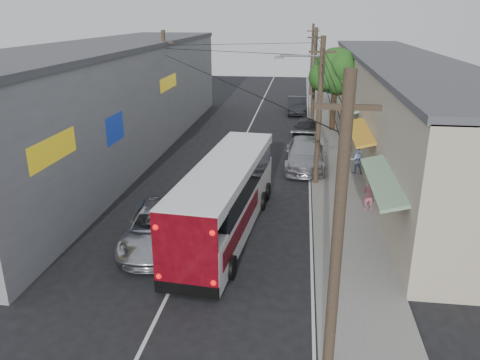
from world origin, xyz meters
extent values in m
plane|color=black|center=(0.00, 0.00, 0.00)|extent=(120.00, 120.00, 0.00)
cube|color=slate|center=(6.50, 20.00, 0.06)|extent=(3.00, 80.00, 0.12)
cube|color=#BFB498|center=(11.00, 22.00, 3.00)|extent=(6.00, 40.00, 6.00)
cube|color=#4C4C51|center=(11.00, 22.00, 6.10)|extent=(6.20, 40.00, 0.30)
cube|color=#166524|center=(7.70, 6.00, 2.90)|extent=(1.39, 6.00, 0.46)
cube|color=orange|center=(7.70, 14.00, 2.90)|extent=(1.39, 6.00, 0.46)
cube|color=#166524|center=(7.70, 22.00, 2.90)|extent=(1.39, 6.00, 0.46)
cube|color=orange|center=(7.70, 30.00, 2.90)|extent=(1.39, 6.00, 0.46)
cube|color=#166524|center=(7.70, 38.00, 2.90)|extent=(1.39, 6.00, 0.46)
cube|color=gray|center=(-8.50, 18.00, 3.50)|extent=(7.00, 36.00, 7.00)
cube|color=#4C4C51|center=(-8.50, 18.00, 7.10)|extent=(7.20, 36.00, 0.30)
cube|color=yellow|center=(-5.05, 4.00, 4.20)|extent=(0.12, 3.50, 1.00)
cube|color=#1433A5|center=(-5.05, 10.00, 3.60)|extent=(0.12, 2.20, 1.40)
cube|color=yellow|center=(-5.05, 20.00, 4.50)|extent=(0.12, 4.00, 0.90)
cylinder|color=#473828|center=(5.20, -2.00, 4.00)|extent=(0.28, 0.28, 8.00)
cube|color=#473828|center=(5.20, -2.00, 7.20)|extent=(1.40, 0.12, 0.12)
cylinder|color=#473828|center=(5.20, 13.00, 4.00)|extent=(0.28, 0.28, 8.00)
cube|color=#473828|center=(5.20, 13.00, 7.20)|extent=(1.40, 0.12, 0.12)
cylinder|color=#473828|center=(5.20, 28.00, 4.00)|extent=(0.28, 0.28, 8.00)
cube|color=#473828|center=(5.20, 28.00, 7.20)|extent=(1.40, 0.12, 0.12)
cylinder|color=#473828|center=(5.20, 43.00, 4.00)|extent=(0.28, 0.28, 8.00)
cube|color=#473828|center=(5.20, 43.00, 7.20)|extent=(1.40, 0.12, 0.12)
cylinder|color=#473828|center=(-5.20, 20.00, 4.00)|extent=(0.28, 0.28, 8.00)
cube|color=#473828|center=(-5.20, 20.00, 7.20)|extent=(1.40, 0.12, 0.12)
cylinder|color=#59595E|center=(4.10, 13.00, 7.00)|extent=(2.20, 0.10, 0.10)
cube|color=#59595E|center=(3.00, 13.00, 6.90)|extent=(0.50, 0.18, 0.12)
cylinder|color=#3F2B19|center=(6.80, 26.00, 2.00)|extent=(0.44, 0.44, 4.00)
sphere|color=#1B4913|center=(6.80, 26.00, 4.80)|extent=(3.60, 3.60, 3.60)
sphere|color=#1B4913|center=(7.80, 26.60, 4.20)|extent=(2.60, 2.60, 2.60)
sphere|color=#1B4913|center=(5.90, 25.60, 4.40)|extent=(2.40, 2.40, 2.40)
sphere|color=#1B4913|center=(7.20, 25.00, 5.20)|extent=(2.20, 2.20, 2.20)
sphere|color=#1B4913|center=(6.50, 26.90, 5.00)|extent=(2.00, 2.00, 2.00)
cube|color=white|center=(1.20, 6.46, 1.03)|extent=(3.19, 10.93, 1.71)
cube|color=black|center=(1.24, 6.91, 2.29)|extent=(3.05, 9.15, 0.90)
cube|color=white|center=(1.20, 6.46, 2.92)|extent=(3.19, 10.93, 0.45)
cube|color=maroon|center=(0.72, 1.08, 1.80)|extent=(2.23, 0.27, 2.60)
cube|color=black|center=(0.72, 1.08, 0.40)|extent=(2.24, 0.29, 0.45)
sphere|color=red|center=(-0.22, 1.14, 0.81)|extent=(0.20, 0.20, 0.20)
sphere|color=red|center=(1.66, 0.97, 0.81)|extent=(0.20, 0.20, 0.20)
sphere|color=red|center=(-0.22, 1.14, 2.60)|extent=(0.20, 0.20, 0.20)
sphere|color=red|center=(1.66, 0.97, 2.60)|extent=(0.20, 0.20, 0.20)
cylinder|color=black|center=(-0.25, 2.81, 0.45)|extent=(0.35, 0.92, 0.90)
cylinder|color=black|center=(1.98, 2.61, 0.45)|extent=(0.35, 0.92, 0.90)
cylinder|color=black|center=(0.32, 9.25, 0.45)|extent=(0.35, 0.92, 0.90)
cylinder|color=black|center=(2.56, 9.05, 0.45)|extent=(0.35, 0.92, 0.90)
cylinder|color=black|center=(0.44, 10.59, 0.45)|extent=(0.35, 0.92, 0.90)
cylinder|color=black|center=(2.68, 10.39, 0.45)|extent=(0.35, 0.92, 0.90)
imported|color=#B6B6BD|center=(-1.40, 4.85, 0.78)|extent=(3.27, 5.89, 1.56)
imported|color=#A1A0A8|center=(4.60, 16.12, 0.85)|extent=(2.40, 5.86, 1.70)
imported|color=#252429|center=(4.60, 23.85, 0.69)|extent=(2.01, 4.19, 1.38)
imported|color=black|center=(3.80, 32.75, 0.77)|extent=(1.75, 4.72, 1.54)
imported|color=#C86A84|center=(7.60, 9.31, 0.90)|extent=(0.58, 0.38, 1.56)
imported|color=#9AB6E0|center=(7.60, 15.01, 0.92)|extent=(0.87, 0.73, 1.60)
camera|label=1|loc=(4.23, -11.96, 9.06)|focal=35.00mm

